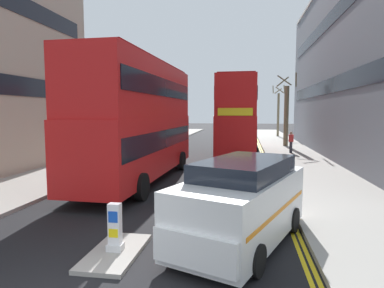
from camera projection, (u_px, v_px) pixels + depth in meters
sidewalk_right at (306, 167)px, 19.71m from camera, size 4.00×80.00×0.14m
sidewalk_left at (98, 161)px, 21.74m from camera, size 4.00×80.00×0.14m
kerb_line_outer at (272, 173)px, 18.08m from camera, size 0.10×56.00×0.01m
kerb_line_inner at (269, 173)px, 18.11m from camera, size 0.10×56.00×0.01m
traffic_island at (116, 252)px, 7.75m from camera, size 1.10×2.20×0.10m
keep_left_bollard at (115, 229)px, 7.70m from camera, size 0.36×0.28×1.11m
double_decker_bus_away at (140, 117)px, 15.68m from camera, size 3.06×10.88×5.64m
double_decker_bus_oncoming at (239, 115)px, 24.42m from camera, size 2.97×10.86×5.64m
taxi_minivan at (241, 203)px, 8.23m from camera, size 3.50×5.16×2.12m
pedestrian_far at (291, 142)px, 25.77m from camera, size 0.34×0.22×1.62m
street_tree_near at (278, 111)px, 42.82m from camera, size 1.66×1.59×6.53m
street_tree_mid at (286, 114)px, 30.74m from camera, size 1.89×1.90×6.62m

